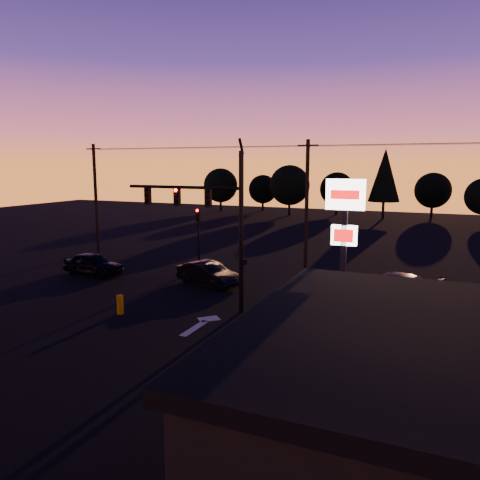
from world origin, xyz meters
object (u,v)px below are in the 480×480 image
(car_mid, at_px, (208,274))
(car_right, at_px, (390,286))
(bollard, at_px, (120,305))
(suv_parked, at_px, (445,381))
(secondary_signal, at_px, (198,230))
(traffic_signal_mast, at_px, (212,213))
(car_left, at_px, (93,264))
(pylon_sign, at_px, (344,227))

(car_mid, bearing_deg, car_right, -65.13)
(bollard, relative_size, car_right, 0.18)
(suv_parked, bearing_deg, car_mid, 158.32)
(secondary_signal, relative_size, car_mid, 1.00)
(traffic_signal_mast, distance_m, car_mid, 6.35)
(secondary_signal, bearing_deg, car_left, -145.75)
(bollard, bearing_deg, pylon_sign, 0.91)
(bollard, distance_m, suv_parked, 15.12)
(bollard, height_order, car_right, car_right)
(car_mid, bearing_deg, bollard, -172.76)
(car_right, height_order, suv_parked, car_right)
(car_left, xyz_separation_m, suv_parked, (21.80, -9.27, -0.01))
(secondary_signal, distance_m, car_mid, 4.74)
(traffic_signal_mast, bearing_deg, car_mid, 120.30)
(secondary_signal, relative_size, suv_parked, 0.83)
(car_left, height_order, car_mid, car_left)
(traffic_signal_mast, height_order, suv_parked, traffic_signal_mast)
(car_right, bearing_deg, car_mid, -71.72)
(secondary_signal, bearing_deg, car_mid, -53.56)
(pylon_sign, bearing_deg, secondary_signal, 140.23)
(secondary_signal, relative_size, pylon_sign, 0.64)
(car_right, bearing_deg, bollard, -44.43)
(pylon_sign, distance_m, car_right, 8.81)
(secondary_signal, relative_size, car_right, 0.82)
(bollard, bearing_deg, car_mid, 78.31)
(secondary_signal, bearing_deg, suv_parked, -39.91)
(bollard, height_order, suv_parked, suv_parked)
(secondary_signal, xyz_separation_m, suv_parked, (15.89, -13.29, -2.13))
(secondary_signal, xyz_separation_m, bollard, (1.11, -10.16, -2.38))
(car_left, bearing_deg, car_mid, -82.55)
(car_mid, bearing_deg, pylon_sign, -105.84)
(traffic_signal_mast, xyz_separation_m, secondary_signal, (-4.90, 7.49, -2.07))
(bollard, bearing_deg, secondary_signal, 96.23)
(secondary_signal, distance_m, suv_parked, 20.83)
(pylon_sign, xyz_separation_m, car_right, (1.12, 7.69, -4.15))
(bollard, bearing_deg, suv_parked, -11.96)
(pylon_sign, height_order, car_right, pylon_sign)
(pylon_sign, height_order, car_left, pylon_sign)
(car_mid, bearing_deg, car_left, 113.16)
(bollard, height_order, car_mid, car_mid)
(secondary_signal, height_order, car_mid, secondary_signal)
(secondary_signal, xyz_separation_m, car_mid, (2.51, -3.40, -2.14))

